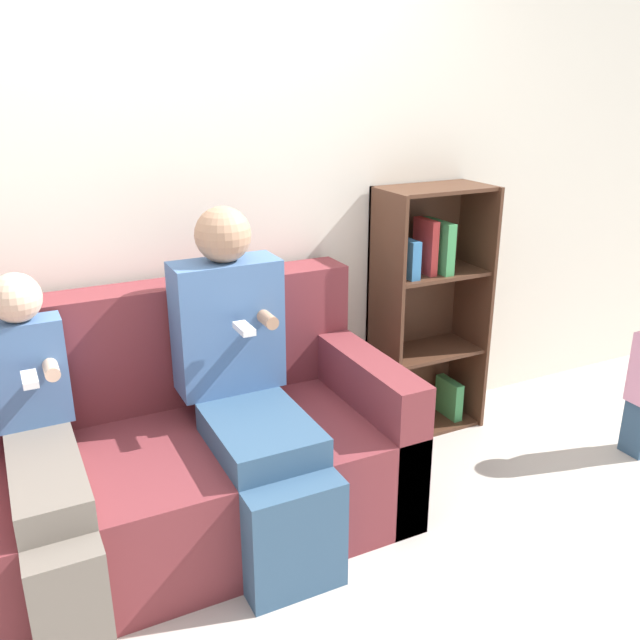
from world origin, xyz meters
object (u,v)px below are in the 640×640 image
Objects in this scene: couch at (159,462)px; child_seated at (43,454)px; adult_seated at (247,378)px; bookshelf at (423,312)px.

child_seated is at bearing -158.05° from couch.
couch is 1.48× the size of adult_seated.
couch is at bearing 21.95° from child_seated.
child_seated is at bearing -165.77° from bookshelf.
adult_seated is 0.75m from child_seated.
couch is at bearing -168.10° from bookshelf.
couch is 0.50m from child_seated.
bookshelf reaches higher than child_seated.
bookshelf is (1.85, 0.47, 0.06)m from child_seated.
couch is 1.51× the size of bookshelf.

